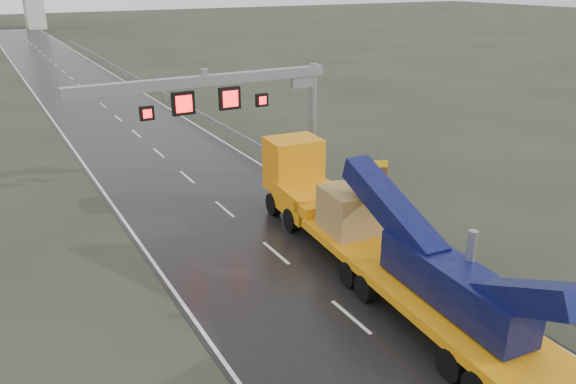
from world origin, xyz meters
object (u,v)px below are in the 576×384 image
sign_gantry (241,98)px  striped_barrier (335,192)px  heavy_haul_truck (367,230)px  exit_sign_pair (376,171)px

sign_gantry → striped_barrier: bearing=-45.7°
heavy_haul_truck → striped_barrier: heavy_haul_truck is taller
exit_sign_pair → sign_gantry: bearing=166.4°
sign_gantry → heavy_haul_truck: 11.83m
sign_gantry → striped_barrier: sign_gantry is taller
sign_gantry → striped_barrier: (3.90, -3.99, -5.02)m
sign_gantry → heavy_haul_truck: size_ratio=0.71×
sign_gantry → striped_barrier: 7.50m
heavy_haul_truck → striped_barrier: 8.02m
heavy_haul_truck → exit_sign_pair: size_ratio=9.32×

